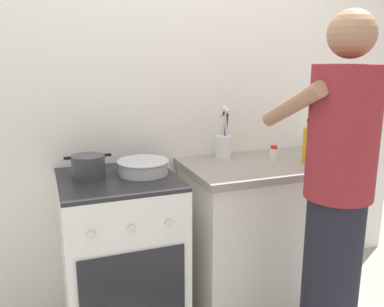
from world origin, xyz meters
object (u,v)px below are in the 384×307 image
object	(u,v)px
spice_bottle	(274,153)
oil_bottle	(308,144)
person	(336,205)
stove_range	(121,257)
pot	(88,167)
utensil_crock	(224,142)
mixing_bowl	(143,166)

from	to	relation	value
spice_bottle	oil_bottle	bearing A→B (deg)	-38.34
person	spice_bottle	bearing A→B (deg)	83.14
spice_bottle	person	distance (m)	0.67
stove_range	pot	world-z (taller)	pot
pot	spice_bottle	world-z (taller)	pot
stove_range	pot	xyz separation A→B (m)	(-0.14, 0.04, 0.51)
utensil_crock	person	distance (m)	0.85
pot	spice_bottle	bearing A→B (deg)	-0.89
person	oil_bottle	bearing A→B (deg)	67.04
person	pot	bearing A→B (deg)	145.90
pot	utensil_crock	bearing A→B (deg)	9.71
pot	spice_bottle	size ratio (longest dim) A/B	2.62
stove_range	spice_bottle	world-z (taller)	spice_bottle
stove_range	oil_bottle	xyz separation A→B (m)	(1.09, -0.09, 0.56)
mixing_bowl	person	bearing A→B (deg)	-42.14
spice_bottle	utensil_crock	bearing A→B (deg)	148.53
mixing_bowl	spice_bottle	bearing A→B (deg)	0.56
pot	oil_bottle	size ratio (longest dim) A/B	0.91
mixing_bowl	spice_bottle	size ratio (longest dim) A/B	3.08
stove_range	oil_bottle	distance (m)	1.23
pot	mixing_bowl	distance (m)	0.28
person	utensil_crock	bearing A→B (deg)	102.27
spice_bottle	oil_bottle	distance (m)	0.20
pot	person	xyz separation A→B (m)	(1.00, -0.68, -0.10)
stove_range	utensil_crock	distance (m)	0.90
utensil_crock	oil_bottle	bearing A→B (deg)	-34.13
mixing_bowl	spice_bottle	world-z (taller)	spice_bottle
stove_range	oil_bottle	bearing A→B (deg)	-4.84
oil_bottle	person	bearing A→B (deg)	-112.96
pot	spice_bottle	xyz separation A→B (m)	(1.08, -0.02, -0.02)
spice_bottle	pot	bearing A→B (deg)	179.11
oil_bottle	person	world-z (taller)	person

